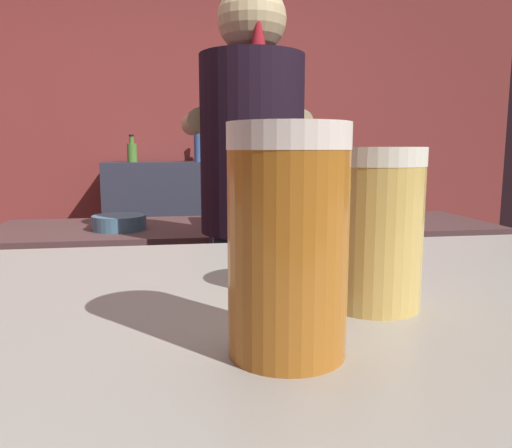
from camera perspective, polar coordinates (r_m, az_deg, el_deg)
wall_back at (r=3.63m, az=-10.07°, el=10.80°), size 5.20×0.10×2.70m
prep_counter at (r=2.24m, az=-0.87°, el=-11.26°), size 2.10×0.60×0.88m
back_shelf at (r=3.41m, az=-8.56°, el=-2.37°), size 0.97×0.36×1.12m
bartender at (r=1.66m, az=-0.42°, el=1.42°), size 0.44×0.52×1.72m
knife_block at (r=2.16m, az=11.28°, el=2.76°), size 0.10×0.08×0.28m
mixing_bowl at (r=2.05m, az=-15.38°, el=0.17°), size 0.21×0.21×0.06m
chefs_knife at (r=2.13m, az=5.39°, el=0.05°), size 0.24×0.11×0.01m
pint_glass_near at (r=0.30m, az=3.65°, el=-1.98°), size 0.07×0.07×0.14m
pint_glass_far at (r=0.40m, az=13.48°, el=-0.44°), size 0.07×0.07×0.13m
bottle_vinegar at (r=3.42m, az=-5.45°, el=8.85°), size 0.06×0.06×0.26m
bottle_hot_sauce at (r=3.33m, az=-14.02°, el=8.06°), size 0.06×0.06×0.17m
bottle_soy at (r=3.41m, az=-1.94°, el=8.71°), size 0.07×0.07×0.23m
bottle_olive_oil at (r=3.29m, az=-6.56°, el=8.80°), size 0.06×0.06×0.25m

